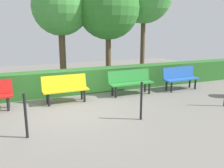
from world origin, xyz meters
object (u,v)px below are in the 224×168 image
at_px(bench_yellow, 65,88).
at_px(tree_mid, 108,8).
at_px(bench_blue, 180,77).
at_px(tree_far, 60,8).
at_px(bench_green, 130,81).

bearing_deg(bench_yellow, tree_mid, -136.70).
distance_m(bench_blue, bench_yellow, 4.38).
xyz_separation_m(bench_yellow, tree_mid, (-2.39, -2.34, 2.61)).
xyz_separation_m(bench_blue, tree_far, (3.87, -2.91, 2.62)).
bearing_deg(bench_yellow, tree_far, -101.28).
relative_size(bench_yellow, tree_far, 0.33).
distance_m(bench_yellow, tree_far, 3.91).
distance_m(bench_blue, bench_green, 2.07).
bearing_deg(bench_blue, tree_far, -39.41).
bearing_deg(bench_green, bench_blue, 176.62).
relative_size(bench_green, tree_far, 0.38).
distance_m(bench_blue, tree_far, 5.51).
xyz_separation_m(bench_blue, tree_mid, (2.00, -2.39, 2.61)).
xyz_separation_m(bench_green, bench_yellow, (2.32, 0.05, -0.00)).
relative_size(bench_blue, tree_far, 0.34).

